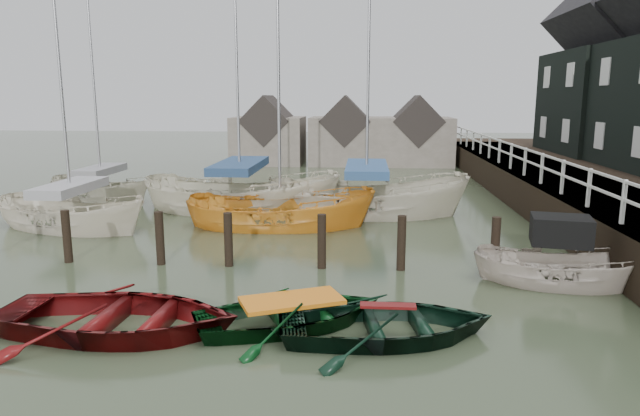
# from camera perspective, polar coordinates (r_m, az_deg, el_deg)

# --- Properties ---
(ground) EXTENTS (120.00, 120.00, 0.00)m
(ground) POSITION_cam_1_polar(r_m,az_deg,el_deg) (11.95, -6.77, -10.06)
(ground) COLOR #323C26
(ground) RESTS_ON ground
(pier) EXTENTS (3.04, 32.00, 2.70)m
(pier) POSITION_cam_1_polar(r_m,az_deg,el_deg) (22.43, 23.23, 0.97)
(pier) COLOR black
(pier) RESTS_ON ground
(mooring_pilings) EXTENTS (13.72, 0.22, 1.80)m
(mooring_pilings) POSITION_cam_1_polar(r_m,az_deg,el_deg) (14.82, -8.80, -3.90)
(mooring_pilings) COLOR black
(mooring_pilings) RESTS_ON ground
(far_sheds) EXTENTS (14.00, 4.08, 4.39)m
(far_sheds) POSITION_cam_1_polar(r_m,az_deg,el_deg) (37.03, 2.31, 7.29)
(far_sheds) COLOR #665B51
(far_sheds) RESTS_ON ground
(rowboat_red) EXTENTS (4.61, 3.37, 0.93)m
(rowboat_red) POSITION_cam_1_polar(r_m,az_deg,el_deg) (11.41, -19.40, -11.69)
(rowboat_red) COLOR #540C0C
(rowboat_red) RESTS_ON ground
(rowboat_green) EXTENTS (4.39, 3.87, 0.76)m
(rowboat_green) POSITION_cam_1_polar(r_m,az_deg,el_deg) (11.13, -2.82, -11.65)
(rowboat_green) COLOR black
(rowboat_green) RESTS_ON ground
(rowboat_dkgreen) EXTENTS (4.32, 3.40, 0.81)m
(rowboat_dkgreen) POSITION_cam_1_polar(r_m,az_deg,el_deg) (10.67, 6.74, -12.74)
(rowboat_dkgreen) COLOR black
(rowboat_dkgreen) RESTS_ON ground
(motorboat) EXTENTS (4.12, 2.21, 2.34)m
(motorboat) POSITION_cam_1_polar(r_m,az_deg,el_deg) (14.42, 22.83, -6.69)
(motorboat) COLOR #BEB0A2
(motorboat) RESTS_ON ground
(sailboat_a) EXTENTS (6.31, 3.97, 10.95)m
(sailboat_a) POSITION_cam_1_polar(r_m,az_deg,el_deg) (20.59, -23.47, -1.71)
(sailboat_a) COLOR beige
(sailboat_a) RESTS_ON ground
(sailboat_b) EXTENTS (7.93, 3.71, 11.13)m
(sailboat_b) POSITION_cam_1_polar(r_m,az_deg,el_deg) (21.93, -7.93, -0.18)
(sailboat_b) COLOR beige
(sailboat_b) RESTS_ON ground
(sailboat_c) EXTENTS (6.45, 2.70, 11.01)m
(sailboat_c) POSITION_cam_1_polar(r_m,az_deg,el_deg) (19.24, -3.97, -1.82)
(sailboat_c) COLOR orange
(sailboat_c) RESTS_ON ground
(sailboat_d) EXTENTS (7.49, 2.85, 12.94)m
(sailboat_d) POSITION_cam_1_polar(r_m,az_deg,el_deg) (21.22, 4.63, -0.47)
(sailboat_d) COLOR beige
(sailboat_d) RESTS_ON ground
(sailboat_e) EXTENTS (5.80, 4.06, 9.76)m
(sailboat_e) POSITION_cam_1_polar(r_m,az_deg,el_deg) (25.73, -20.94, 0.88)
(sailboat_e) COLOR #B8B29D
(sailboat_e) RESTS_ON ground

